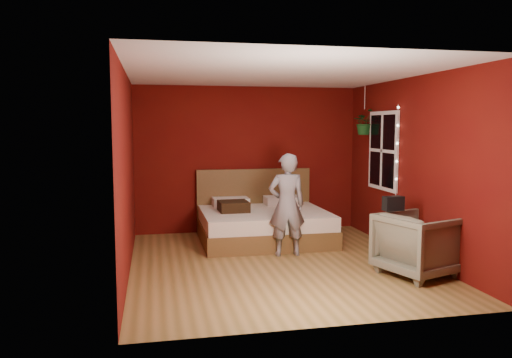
% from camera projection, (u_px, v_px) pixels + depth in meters
% --- Properties ---
extents(floor, '(4.50, 4.50, 0.00)m').
position_uv_depth(floor, '(278.00, 263.00, 6.92)').
color(floor, olive).
rests_on(floor, ground).
extents(room_walls, '(4.04, 4.54, 2.62)m').
position_uv_depth(room_walls, '(279.00, 142.00, 6.75)').
color(room_walls, '#570F09').
rests_on(room_walls, ground).
extents(window, '(0.05, 0.97, 1.27)m').
position_uv_depth(window, '(383.00, 151.00, 8.04)').
color(window, white).
rests_on(window, room_walls).
extents(fairy_lights, '(0.04, 0.04, 1.45)m').
position_uv_depth(fairy_lights, '(397.00, 152.00, 7.52)').
color(fairy_lights, silver).
rests_on(fairy_lights, room_walls).
extents(bed, '(2.06, 1.75, 1.13)m').
position_uv_depth(bed, '(263.00, 223.00, 8.30)').
color(bed, brown).
rests_on(bed, ground).
extents(person, '(0.56, 0.37, 1.50)m').
position_uv_depth(person, '(287.00, 205.00, 7.28)').
color(person, gray).
rests_on(person, ground).
extents(armchair, '(1.11, 1.09, 0.80)m').
position_uv_depth(armchair, '(418.00, 244.00, 6.32)').
color(armchair, '#656550').
rests_on(armchair, ground).
extents(handbag, '(0.27, 0.16, 0.19)m').
position_uv_depth(handbag, '(393.00, 203.00, 6.48)').
color(handbag, black).
rests_on(handbag, armchair).
extents(throw_pillow, '(0.48, 0.48, 0.17)m').
position_uv_depth(throw_pillow, '(233.00, 206.00, 8.11)').
color(throw_pillow, '#322010').
rests_on(throw_pillow, bed).
extents(hanging_plant, '(0.48, 0.44, 0.85)m').
position_uv_depth(hanging_plant, '(364.00, 122.00, 8.51)').
color(hanging_plant, silver).
rests_on(hanging_plant, room_walls).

